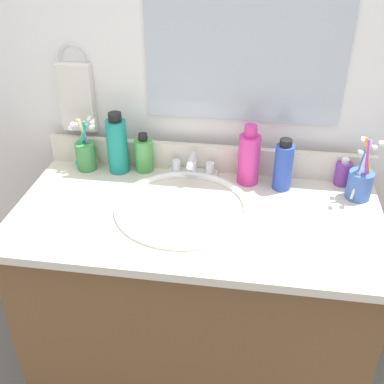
# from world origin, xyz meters

# --- Properties ---
(ground_plane) EXTENTS (6.00, 6.00, 0.00)m
(ground_plane) POSITION_xyz_m (0.00, 0.00, 0.00)
(ground_plane) COLOR #66605B
(vanity_cabinet) EXTENTS (1.02, 0.49, 0.73)m
(vanity_cabinet) POSITION_xyz_m (0.00, 0.00, 0.36)
(vanity_cabinet) COLOR brown
(vanity_cabinet) RESTS_ON ground_plane
(countertop) EXTENTS (1.06, 0.54, 0.02)m
(countertop) POSITION_xyz_m (0.00, 0.00, 0.74)
(countertop) COLOR beige
(countertop) RESTS_ON vanity_cabinet
(backsplash) EXTENTS (1.06, 0.02, 0.09)m
(backsplash) POSITION_xyz_m (0.00, 0.26, 0.80)
(backsplash) COLOR beige
(backsplash) RESTS_ON countertop
(back_wall) EXTENTS (2.16, 0.04, 1.30)m
(back_wall) POSITION_xyz_m (0.00, 0.32, 0.65)
(back_wall) COLOR white
(back_wall) RESTS_ON ground_plane
(mirror_panel) EXTENTS (0.60, 0.01, 0.56)m
(mirror_panel) POSITION_xyz_m (0.10, 0.30, 1.20)
(mirror_panel) COLOR #B2BCC6
(towel_ring) EXTENTS (0.10, 0.01, 0.10)m
(towel_ring) POSITION_xyz_m (-0.43, 0.30, 1.09)
(towel_ring) COLOR silver
(hand_towel) EXTENTS (0.11, 0.04, 0.22)m
(hand_towel) POSITION_xyz_m (-0.43, 0.28, 0.97)
(hand_towel) COLOR silver
(sink_basin) EXTENTS (0.40, 0.40, 0.11)m
(sink_basin) POSITION_xyz_m (-0.04, 0.02, 0.72)
(sink_basin) COLOR white
(sink_basin) RESTS_ON countertop
(faucet) EXTENTS (0.16, 0.10, 0.08)m
(faucet) POSITION_xyz_m (-0.04, 0.21, 0.78)
(faucet) COLOR silver
(faucet) RESTS_ON countertop
(bottle_shampoo_blue) EXTENTS (0.06, 0.06, 0.17)m
(bottle_shampoo_blue) POSITION_xyz_m (0.24, 0.18, 0.83)
(bottle_shampoo_blue) COLOR #2D4CB2
(bottle_shampoo_blue) RESTS_ON countertop
(bottle_mouthwash_teal) EXTENTS (0.07, 0.07, 0.20)m
(bottle_mouthwash_teal) POSITION_xyz_m (-0.29, 0.21, 0.85)
(bottle_mouthwash_teal) COLOR teal
(bottle_mouthwash_teal) RESTS_ON countertop
(bottle_toner_green) EXTENTS (0.06, 0.06, 0.13)m
(bottle_toner_green) POSITION_xyz_m (-0.21, 0.23, 0.81)
(bottle_toner_green) COLOR #4C9E4C
(bottle_toner_green) RESTS_ON countertop
(bottle_soap_pink) EXTENTS (0.07, 0.07, 0.19)m
(bottle_soap_pink) POSITION_xyz_m (0.14, 0.20, 0.84)
(bottle_soap_pink) COLOR #D8338C
(bottle_soap_pink) RESTS_ON countertop
(bottle_cream_purple) EXTENTS (0.05, 0.05, 0.09)m
(bottle_cream_purple) POSITION_xyz_m (0.43, 0.23, 0.79)
(bottle_cream_purple) COLOR #7A3899
(bottle_cream_purple) RESTS_ON countertop
(cup_green) EXTENTS (0.08, 0.07, 0.18)m
(cup_green) POSITION_xyz_m (-0.40, 0.21, 0.81)
(cup_green) COLOR #3F8C47
(cup_green) RESTS_ON countertop
(cup_blue_plastic) EXTENTS (0.08, 0.08, 0.20)m
(cup_blue_plastic) POSITION_xyz_m (0.47, 0.16, 0.80)
(cup_blue_plastic) COLOR #3F66B7
(cup_blue_plastic) RESTS_ON countertop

